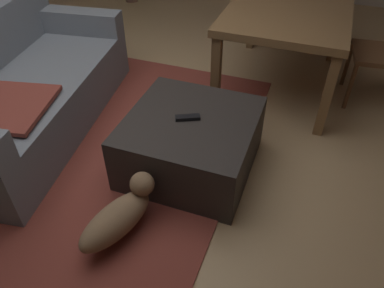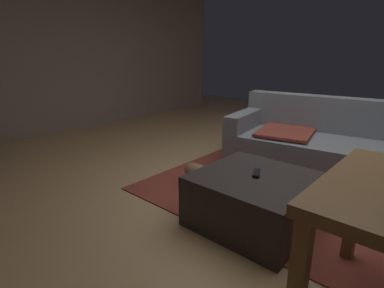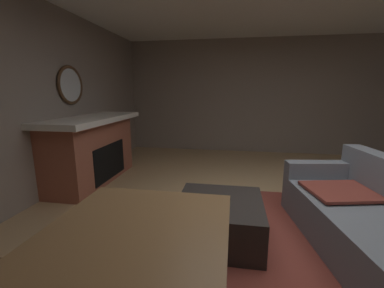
{
  "view_description": "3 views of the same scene",
  "coord_description": "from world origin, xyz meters",
  "px_view_note": "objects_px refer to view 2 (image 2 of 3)",
  "views": [
    {
      "loc": [
        -1.79,
        -1.34,
        1.84
      ],
      "look_at": [
        -0.4,
        -0.84,
        0.6
      ],
      "focal_mm": 34.93,
      "sensor_mm": 36.0,
      "label": 1
    },
    {
      "loc": [
        1.13,
        -2.62,
        1.33
      ],
      "look_at": [
        -0.34,
        -0.97,
        0.65
      ],
      "focal_mm": 28.85,
      "sensor_mm": 36.0,
      "label": 2
    },
    {
      "loc": [
        2.33,
        -0.56,
        1.45
      ],
      "look_at": [
        0.14,
        -0.93,
        0.99
      ],
      "focal_mm": 23.41,
      "sensor_mm": 36.0,
      "label": 3
    }
  ],
  "objects_px": {
    "couch": "(322,148)",
    "small_dog": "(201,175)",
    "tv_remote": "(257,173)",
    "ottoman_coffee_table": "(254,200)"
  },
  "relations": [
    {
      "from": "ottoman_coffee_table",
      "to": "small_dog",
      "type": "relative_size",
      "value": 1.51
    },
    {
      "from": "tv_remote",
      "to": "ottoman_coffee_table",
      "type": "bearing_deg",
      "value": -93.34
    },
    {
      "from": "small_dog",
      "to": "ottoman_coffee_table",
      "type": "bearing_deg",
      "value": -14.46
    },
    {
      "from": "ottoman_coffee_table",
      "to": "tv_remote",
      "type": "distance_m",
      "value": 0.22
    },
    {
      "from": "couch",
      "to": "tv_remote",
      "type": "height_order",
      "value": "couch"
    },
    {
      "from": "couch",
      "to": "ottoman_coffee_table",
      "type": "relative_size",
      "value": 2.42
    },
    {
      "from": "couch",
      "to": "tv_remote",
      "type": "bearing_deg",
      "value": -90.73
    },
    {
      "from": "ottoman_coffee_table",
      "to": "tv_remote",
      "type": "height_order",
      "value": "tv_remote"
    },
    {
      "from": "tv_remote",
      "to": "couch",
      "type": "bearing_deg",
      "value": 63.2
    },
    {
      "from": "couch",
      "to": "small_dog",
      "type": "height_order",
      "value": "couch"
    }
  ]
}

